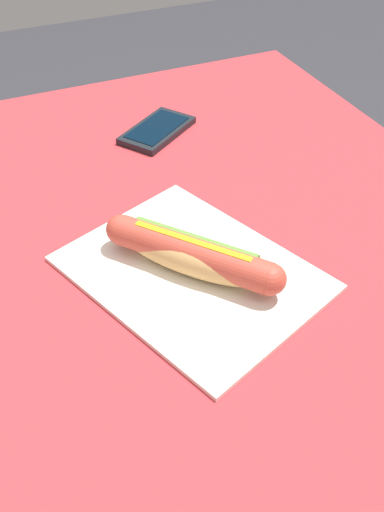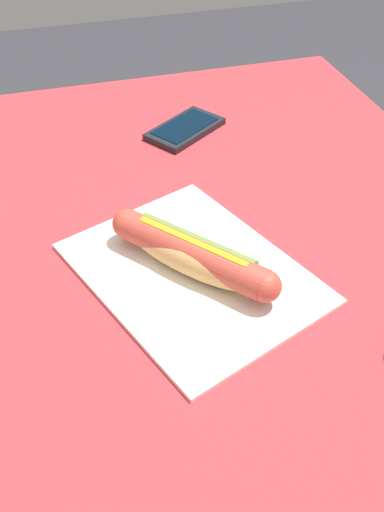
# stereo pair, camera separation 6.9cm
# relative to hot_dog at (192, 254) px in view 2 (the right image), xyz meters

# --- Properties ---
(dining_table) EXTENTS (1.16, 0.87, 0.73)m
(dining_table) POSITION_rel_hot_dog_xyz_m (0.02, 0.01, -0.16)
(dining_table) COLOR brown
(dining_table) RESTS_ON ground
(paper_wrapper) EXTENTS (0.36, 0.31, 0.01)m
(paper_wrapper) POSITION_rel_hot_dog_xyz_m (0.00, -0.00, -0.03)
(paper_wrapper) COLOR silver
(paper_wrapper) RESTS_ON dining_table
(hot_dog) EXTENTS (0.19, 0.16, 0.05)m
(hot_dog) POSITION_rel_hot_dog_xyz_m (0.00, 0.00, 0.00)
(hot_dog) COLOR tan
(hot_dog) RESTS_ON paper_wrapper
(cell_phone) EXTENTS (0.13, 0.15, 0.01)m
(cell_phone) POSITION_rel_hot_dog_xyz_m (-0.34, 0.08, -0.03)
(cell_phone) COLOR black
(cell_phone) RESTS_ON dining_table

